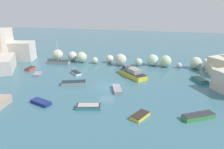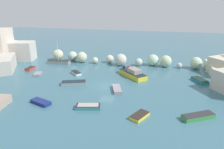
# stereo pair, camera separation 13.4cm
# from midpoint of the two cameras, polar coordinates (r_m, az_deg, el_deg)

# --- Properties ---
(cove_water) EXTENTS (160.00, 160.00, 0.00)m
(cove_water) POSITION_cam_midpoint_polar(r_m,az_deg,el_deg) (36.00, -1.51, -3.35)
(cove_water) COLOR #3E6D7D
(cove_water) RESTS_ON ground
(rock_breakwater) EXTENTS (39.86, 4.54, 2.79)m
(rock_breakwater) POSITION_cam_midpoint_polar(r_m,az_deg,el_deg) (48.65, 4.27, 4.21)
(rock_breakwater) COLOR beige
(rock_breakwater) RESTS_ON ground
(channel_buoy) EXTENTS (0.44, 0.44, 0.44)m
(channel_buoy) POSITION_cam_midpoint_polar(r_m,az_deg,el_deg) (46.97, 4.51, 2.34)
(channel_buoy) COLOR red
(channel_buoy) RESTS_ON cove_water
(moored_boat_0) EXTENTS (5.53, 1.82, 5.49)m
(moored_boat_0) POSITION_cam_midpoint_polar(r_m,az_deg,el_deg) (51.33, -14.84, 3.42)
(moored_boat_0) COLOR gray
(moored_boat_0) RESTS_ON cove_water
(moored_boat_1) EXTENTS (3.41, 2.15, 0.50)m
(moored_boat_1) POSITION_cam_midpoint_polar(r_m,az_deg,el_deg) (31.65, -19.41, -7.34)
(moored_boat_1) COLOR navy
(moored_boat_1) RESTS_ON cove_water
(moored_boat_2) EXTENTS (4.32, 3.24, 0.63)m
(moored_boat_2) POSITION_cam_midpoint_polar(r_m,az_deg,el_deg) (28.51, 22.95, -10.71)
(moored_boat_2) COLOR #3E8D45
(moored_boat_2) RESTS_ON cove_water
(moored_boat_3) EXTENTS (1.89, 2.52, 0.40)m
(moored_boat_3) POSITION_cam_midpoint_polar(r_m,az_deg,el_deg) (44.36, -20.15, 0.13)
(moored_boat_3) COLOR gray
(moored_boat_3) RESTS_ON cove_water
(moored_boat_4) EXTENTS (2.44, 3.77, 0.49)m
(moored_boat_4) POSITION_cam_midpoint_polar(r_m,az_deg,el_deg) (34.29, 1.30, -4.09)
(moored_boat_4) COLOR gray
(moored_boat_4) RESTS_ON cove_water
(moored_boat_5) EXTENTS (2.47, 3.06, 0.48)m
(moored_boat_5) POSITION_cam_midpoint_polar(r_m,az_deg,el_deg) (26.83, 7.73, -11.36)
(moored_boat_5) COLOR yellow
(moored_boat_5) RESTS_ON cove_water
(moored_boat_6) EXTENTS (3.63, 2.17, 0.56)m
(moored_boat_6) POSITION_cam_midpoint_polar(r_m,az_deg,el_deg) (28.84, -6.74, -8.88)
(moored_boat_6) COLOR teal
(moored_boat_6) RESTS_ON cove_water
(moored_boat_7) EXTENTS (2.90, 3.62, 0.60)m
(moored_boat_7) POSITION_cam_midpoint_polar(r_m,az_deg,el_deg) (41.38, 23.21, -1.47)
(moored_boat_7) COLOR teal
(moored_boat_7) RESTS_ON cove_water
(moored_boat_8) EXTENTS (2.95, 2.85, 0.50)m
(moored_boat_8) POSITION_cam_midpoint_polar(r_m,az_deg,el_deg) (42.87, -10.15, 0.46)
(moored_boat_8) COLOR silver
(moored_boat_8) RESTS_ON cove_water
(moored_boat_9) EXTENTS (6.29, 6.32, 1.76)m
(moored_boat_9) POSITION_cam_midpoint_polar(r_m,az_deg,el_deg) (40.81, 5.78, 0.29)
(moored_boat_9) COLOR yellow
(moored_boat_9) RESTS_ON cove_water
(moored_boat_10) EXTENTS (4.58, 2.94, 0.61)m
(moored_boat_10) POSITION_cam_midpoint_polar(r_m,az_deg,el_deg) (37.38, -10.73, -2.32)
(moored_boat_10) COLOR gray
(moored_boat_10) RESTS_ON cove_water
(moored_boat_11) EXTENTS (1.32, 2.54, 0.52)m
(moored_boat_11) POSITION_cam_midpoint_polar(r_m,az_deg,el_deg) (48.54, -22.08, 1.56)
(moored_boat_11) COLOR #C44128
(moored_boat_11) RESTS_ON cove_water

